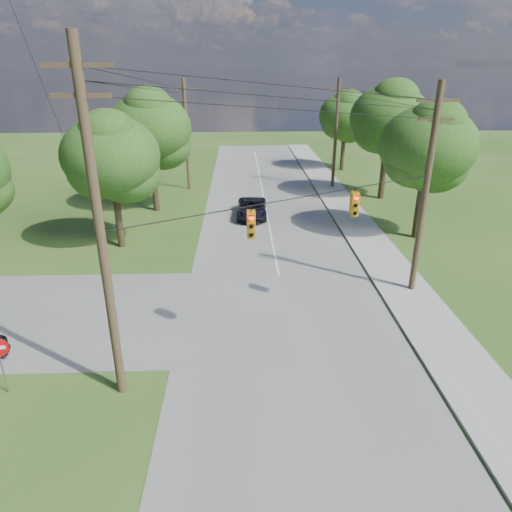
{
  "coord_description": "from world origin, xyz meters",
  "views": [
    {
      "loc": [
        -0.16,
        -13.37,
        11.12
      ],
      "look_at": [
        0.51,
        5.0,
        3.37
      ],
      "focal_mm": 32.0,
      "sensor_mm": 36.0,
      "label": 1
    }
  ],
  "objects_px": {
    "pole_sw": "(100,232)",
    "car_main_north": "(252,208)",
    "pole_ne": "(426,190)",
    "pole_north_w": "(186,134)",
    "pole_north_e": "(336,134)"
  },
  "relations": [
    {
      "from": "pole_sw",
      "to": "car_main_north",
      "type": "distance_m",
      "value": 21.93
    },
    {
      "from": "pole_sw",
      "to": "pole_ne",
      "type": "height_order",
      "value": "pole_sw"
    },
    {
      "from": "pole_north_w",
      "to": "car_main_north",
      "type": "xyz_separation_m",
      "value": [
        5.78,
        -9.07,
        -4.42
      ]
    },
    {
      "from": "car_main_north",
      "to": "pole_ne",
      "type": "bearing_deg",
      "value": -55.75
    },
    {
      "from": "pole_sw",
      "to": "pole_north_w",
      "type": "xyz_separation_m",
      "value": [
        -0.4,
        29.6,
        -1.1
      ]
    },
    {
      "from": "pole_ne",
      "to": "pole_north_e",
      "type": "relative_size",
      "value": 1.05
    },
    {
      "from": "pole_sw",
      "to": "pole_north_e",
      "type": "height_order",
      "value": "pole_sw"
    },
    {
      "from": "pole_sw",
      "to": "pole_north_e",
      "type": "bearing_deg",
      "value": 65.48
    },
    {
      "from": "pole_north_e",
      "to": "car_main_north",
      "type": "distance_m",
      "value": 12.95
    },
    {
      "from": "pole_north_w",
      "to": "car_main_north",
      "type": "bearing_deg",
      "value": -57.5
    },
    {
      "from": "pole_ne",
      "to": "car_main_north",
      "type": "distance_m",
      "value": 15.99
    },
    {
      "from": "pole_ne",
      "to": "car_main_north",
      "type": "relative_size",
      "value": 2.14
    },
    {
      "from": "pole_ne",
      "to": "car_main_north",
      "type": "xyz_separation_m",
      "value": [
        -8.12,
        12.93,
        -4.76
      ]
    },
    {
      "from": "pole_north_w",
      "to": "pole_ne",
      "type": "bearing_deg",
      "value": -57.71
    },
    {
      "from": "pole_sw",
      "to": "pole_north_w",
      "type": "distance_m",
      "value": 29.62
    }
  ]
}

